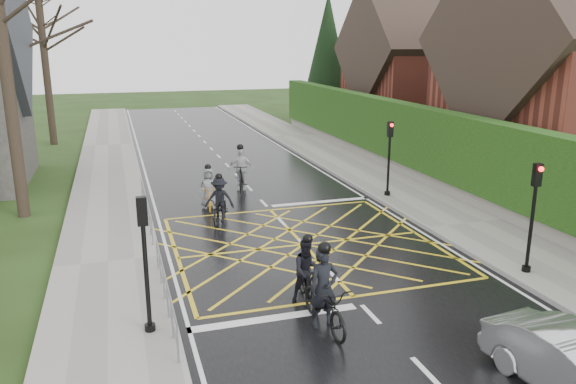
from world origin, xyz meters
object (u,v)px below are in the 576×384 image
cyclist_lead (209,193)px  cyclist_mid (220,204)px  cyclist_front (241,173)px  cyclist_back (308,277)px  cyclist_rear (325,300)px

cyclist_lead → cyclist_mid: bearing=-80.6°
cyclist_front → cyclist_mid: bearing=-96.7°
cyclist_back → cyclist_mid: 7.13m
cyclist_front → cyclist_rear: bearing=-78.4°
cyclist_mid → cyclist_lead: size_ratio=1.04×
cyclist_lead → cyclist_back: bearing=-77.1°
cyclist_back → cyclist_lead: cyclist_back is taller
cyclist_rear → cyclist_front: bearing=81.4°
cyclist_mid → cyclist_lead: cyclist_mid is taller
cyclist_mid → cyclist_rear: bearing=-61.2°
cyclist_rear → cyclist_lead: (-0.93, 10.24, -0.06)m
cyclist_back → cyclist_front: 11.27m
cyclist_rear → cyclist_back: size_ratio=1.21×
cyclist_front → cyclist_back: bearing=-78.5°
cyclist_mid → cyclist_lead: bearing=116.0°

